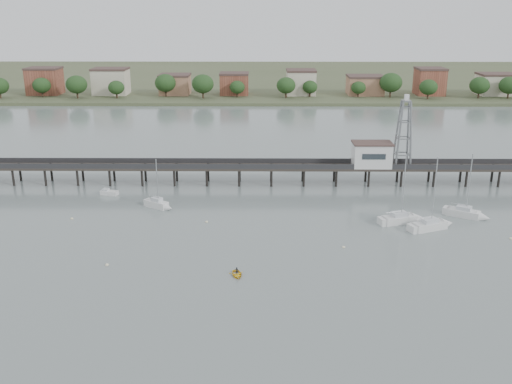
# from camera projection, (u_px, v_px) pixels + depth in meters

# --- Properties ---
(ground_plane) EXTENTS (500.00, 500.00, 0.00)m
(ground_plane) POSITION_uv_depth(u_px,v_px,m) (251.00, 335.00, 67.48)
(ground_plane) COLOR slate
(ground_plane) RESTS_ON ground
(pier) EXTENTS (150.00, 5.00, 5.50)m
(pier) POSITION_uv_depth(u_px,v_px,m) (255.00, 167.00, 123.30)
(pier) COLOR #2D2823
(pier) RESTS_ON ground
(pier_building) EXTENTS (8.40, 5.40, 5.30)m
(pier_building) POSITION_uv_depth(u_px,v_px,m) (372.00, 154.00, 122.20)
(pier_building) COLOR silver
(pier_building) RESTS_ON ground
(lattice_tower) EXTENTS (3.20, 3.20, 15.50)m
(lattice_tower) POSITION_uv_depth(u_px,v_px,m) (404.00, 134.00, 120.77)
(lattice_tower) COLOR slate
(lattice_tower) RESTS_ON ground
(sailboat_b) EXTENTS (5.99, 4.68, 10.11)m
(sailboat_b) POSITION_uv_depth(u_px,v_px,m) (160.00, 205.00, 109.22)
(sailboat_b) COLOR white
(sailboat_b) RESTS_ON ground
(sailboat_c) EXTENTS (8.44, 4.73, 13.41)m
(sailboat_c) POSITION_uv_depth(u_px,v_px,m) (405.00, 219.00, 102.28)
(sailboat_c) COLOR white
(sailboat_c) RESTS_ON ground
(sailboat_d) EXTENTS (8.59, 5.42, 13.70)m
(sailboat_d) POSITION_uv_depth(u_px,v_px,m) (435.00, 225.00, 99.44)
(sailboat_d) COLOR white
(sailboat_d) RESTS_ON ground
(sailboat_f) EXTENTS (7.66, 5.84, 12.63)m
(sailboat_f) POSITION_uv_depth(u_px,v_px,m) (470.00, 214.00, 104.43)
(sailboat_f) COLOR white
(sailboat_f) RESTS_ON ground
(white_tender) EXTENTS (3.83, 2.35, 1.39)m
(white_tender) POSITION_uv_depth(u_px,v_px,m) (109.00, 193.00, 117.16)
(white_tender) COLOR white
(white_tender) RESTS_ON ground
(yellow_dinghy) EXTENTS (2.12, 1.01, 2.85)m
(yellow_dinghy) POSITION_uv_depth(u_px,v_px,m) (237.00, 276.00, 82.21)
(yellow_dinghy) COLOR yellow
(yellow_dinghy) RESTS_ON ground
(dinghy_occupant) EXTENTS (0.55, 1.13, 0.26)m
(dinghy_occupant) POSITION_uv_depth(u_px,v_px,m) (237.00, 276.00, 82.21)
(dinghy_occupant) COLOR black
(dinghy_occupant) RESTS_ON ground
(mooring_buoys) EXTENTS (76.86, 19.91, 0.39)m
(mooring_buoys) POSITION_uv_depth(u_px,v_px,m) (277.00, 234.00, 96.77)
(mooring_buoys) COLOR #F1E9BC
(mooring_buoys) RESTS_ON ground
(far_shore) EXTENTS (500.00, 170.00, 10.40)m
(far_shore) POSITION_uv_depth(u_px,v_px,m) (259.00, 79.00, 294.78)
(far_shore) COLOR #475133
(far_shore) RESTS_ON ground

